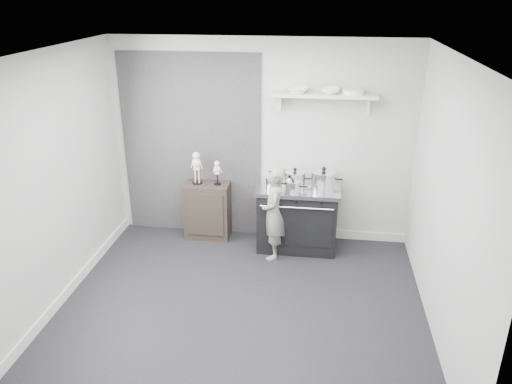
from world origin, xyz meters
The scene contains 15 objects.
ground centered at (0.00, 0.00, 0.00)m, with size 4.00×4.00×0.00m, color black.
room_shell centered at (-0.09, 0.15, 1.64)m, with size 4.02×3.62×2.71m.
wall_shelf centered at (0.80, 1.68, 2.01)m, with size 1.30×0.26×0.24m.
stove centered at (0.53, 1.48, 0.44)m, with size 1.08×0.67×0.87m.
side_cabinet centered at (-0.72, 1.61, 0.39)m, with size 0.61×0.35×0.79m, color black.
child centered at (0.24, 1.17, 0.61)m, with size 0.45×0.29×1.23m, color gray.
pot_front_left centered at (0.22, 1.38, 0.94)m, with size 0.30×0.21×0.19m.
pot_back_left centered at (0.47, 1.58, 0.95)m, with size 0.38×0.29×0.22m.
pot_back_right centered at (0.84, 1.58, 0.96)m, with size 0.42×0.33×0.25m.
pot_front_center centered at (0.47, 1.34, 0.93)m, with size 0.28×0.19×0.16m.
skeleton_full centered at (-0.85, 1.61, 1.04)m, with size 0.14×0.09×0.51m, color silver, non-canonical shape.
skeleton_torso centered at (-0.57, 1.61, 0.98)m, with size 0.11×0.07×0.38m, color silver, non-canonical shape.
bowl_large centered at (0.46, 1.67, 2.07)m, with size 0.28×0.28×0.07m, color white.
bowl_small centered at (0.87, 1.67, 2.08)m, with size 0.23×0.23×0.07m, color white.
plate_stack centered at (1.15, 1.67, 2.07)m, with size 0.26×0.26×0.06m, color white.
Camera 1 is at (0.78, -4.52, 3.27)m, focal length 35.00 mm.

